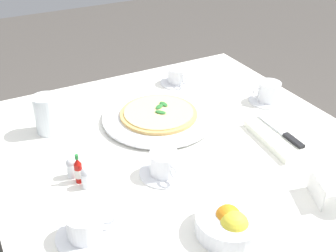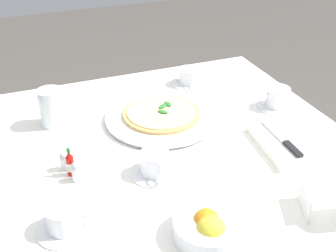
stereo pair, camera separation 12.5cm
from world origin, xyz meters
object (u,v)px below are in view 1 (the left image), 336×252
coffee_cup_far_right (268,93)px  coffee_cup_back_corner (85,227)px  coffee_cup_near_left (164,165)px  salt_shaker (72,169)px  napkin_folded (282,137)px  hot_sauce_bottle (79,171)px  dinner_knife (282,132)px  menu_card (316,189)px  citrus_bowl (230,223)px  pizza (159,113)px  pepper_shaker (86,179)px  water_glass_center_back (48,117)px  coffee_cup_far_left (178,76)px  pizza_plate (159,117)px

coffee_cup_far_right → coffee_cup_back_corner: 0.81m
coffee_cup_far_right → coffee_cup_near_left: coffee_cup_far_right is taller
coffee_cup_far_right → salt_shaker: size_ratio=2.36×
napkin_folded → hot_sauce_bottle: (0.09, 0.58, 0.02)m
dinner_knife → menu_card: menu_card is taller
dinner_knife → citrus_bowl: (-0.23, 0.35, 0.00)m
pizza → dinner_knife: 0.38m
coffee_cup_back_corner → pepper_shaker: coffee_cup_back_corner is taller
water_glass_center_back → menu_card: bearing=-141.4°
water_glass_center_back → pepper_shaker: size_ratio=2.10×
napkin_folded → pizza: bearing=51.5°
pepper_shaker → citrus_bowl: bearing=-142.6°
coffee_cup_far_left → menu_card: bearing=178.2°
coffee_cup_far_left → water_glass_center_back: bearing=102.0°
coffee_cup_near_left → menu_card: 0.37m
pizza_plate → menu_card: size_ratio=4.20×
pizza_plate → salt_shaker: (-0.15, 0.33, 0.01)m
pizza → salt_shaker: salt_shaker is taller
pizza_plate → coffee_cup_far_right: size_ratio=2.67×
coffee_cup_far_right → salt_shaker: bearing=96.9°
napkin_folded → menu_card: 0.26m
coffee_cup_far_right → water_glass_center_back: 0.72m
coffee_cup_far_left → citrus_bowl: (-0.70, 0.27, -0.00)m
coffee_cup_far_right → menu_card: size_ratio=1.57×
pepper_shaker → pizza: bearing=-56.1°
napkin_folded → coffee_cup_near_left: bearing=93.9°
pizza_plate → menu_card: 0.53m
napkin_folded → menu_card: menu_card is taller
coffee_cup_back_corner → menu_card: 0.54m
pizza_plate → salt_shaker: size_ratio=6.30×
pizza → pizza_plate: bearing=129.7°
napkin_folded → citrus_bowl: size_ratio=1.56×
water_glass_center_back → napkin_folded: water_glass_center_back is taller
pizza_plate → pepper_shaker: 0.37m
coffee_cup_far_left → hot_sauce_bottle: hot_sauce_bottle is taller
dinner_knife → menu_card: (-0.24, 0.11, 0.01)m
pizza_plate → coffee_cup_far_right: bearing=-99.3°
water_glass_center_back → hot_sauce_bottle: 0.27m
water_glass_center_back → citrus_bowl: (-0.60, -0.24, -0.02)m
coffee_cup_far_left → coffee_cup_far_right: coffee_cup_far_right is taller
coffee_cup_far_right → menu_card: coffee_cup_far_right is taller
water_glass_center_back → pizza: bearing=-106.8°
napkin_folded → water_glass_center_back: bearing=64.8°
napkin_folded → dinner_knife: dinner_knife is taller
coffee_cup_back_corner → water_glass_center_back: size_ratio=1.12×
salt_shaker → dinner_knife: bearing=-101.3°
citrus_bowl → hot_sauce_bottle: bearing=36.1°
pizza → coffee_cup_back_corner: (-0.37, 0.36, 0.00)m
pizza_plate → coffee_cup_far_right: 0.39m
citrus_bowl → salt_shaker: citrus_bowl is taller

